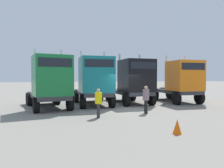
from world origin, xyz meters
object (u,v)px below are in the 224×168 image
object	(u,v)px
semi_truck_teal	(94,81)
semi_truck_orange	(180,81)
semi_truck_green	(50,82)
visitor_in_hivis	(98,101)
semi_truck_black	(133,81)
traffic_cone_far	(177,127)
visitor_with_camera	(146,97)

from	to	relation	value
semi_truck_teal	semi_truck_orange	world-z (taller)	semi_truck_teal
semi_truck_green	semi_truck_teal	xyz separation A→B (m)	(3.40, 0.82, 0.06)
semi_truck_orange	visitor_in_hivis	size ratio (longest dim) A/B	4.02
semi_truck_black	traffic_cone_far	bearing A→B (deg)	-12.86
semi_truck_black	visitor_in_hivis	bearing A→B (deg)	-39.99
semi_truck_black	visitor_with_camera	distance (m)	4.88
semi_truck_black	visitor_with_camera	size ratio (longest dim) A/B	3.63
semi_truck_teal	visitor_with_camera	bearing A→B (deg)	29.77
semi_truck_orange	visitor_in_hivis	xyz separation A→B (m)	(-8.80, -4.70, -1.00)
semi_truck_orange	visitor_with_camera	xyz separation A→B (m)	(-5.58, -4.23, -0.94)
semi_truck_black	semi_truck_teal	bearing A→B (deg)	-85.99
semi_truck_green	traffic_cone_far	distance (m)	9.80
semi_truck_green	semi_truck_teal	size ratio (longest dim) A/B	0.99
semi_truck_teal	visitor_in_hivis	world-z (taller)	semi_truck_teal
traffic_cone_far	semi_truck_green	bearing A→B (deg)	117.78
semi_truck_teal	semi_truck_orange	bearing A→B (deg)	91.43
visitor_in_hivis	semi_truck_teal	bearing A→B (deg)	98.50
semi_truck_green	semi_truck_orange	distance (m)	11.24
semi_truck_teal	semi_truck_orange	xyz separation A→B (m)	(7.82, -0.21, -0.04)
visitor_with_camera	traffic_cone_far	size ratio (longest dim) A/B	2.92
visitor_in_hivis	visitor_with_camera	xyz separation A→B (m)	(3.22, 0.47, 0.07)
visitor_in_hivis	visitor_with_camera	size ratio (longest dim) A/B	0.94
semi_truck_teal	visitor_in_hivis	distance (m)	5.12
semi_truck_teal	traffic_cone_far	bearing A→B (deg)	9.68
traffic_cone_far	visitor_with_camera	bearing A→B (deg)	76.95
semi_truck_teal	visitor_in_hivis	bearing A→B (deg)	-8.29
semi_truck_green	visitor_with_camera	world-z (taller)	semi_truck_green
visitor_with_camera	traffic_cone_far	bearing A→B (deg)	92.46
semi_truck_black	traffic_cone_far	distance (m)	9.98
semi_truck_orange	visitor_in_hivis	bearing A→B (deg)	-57.47
visitor_with_camera	visitor_in_hivis	bearing A→B (deg)	23.84
traffic_cone_far	semi_truck_teal	bearing A→B (deg)	96.69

